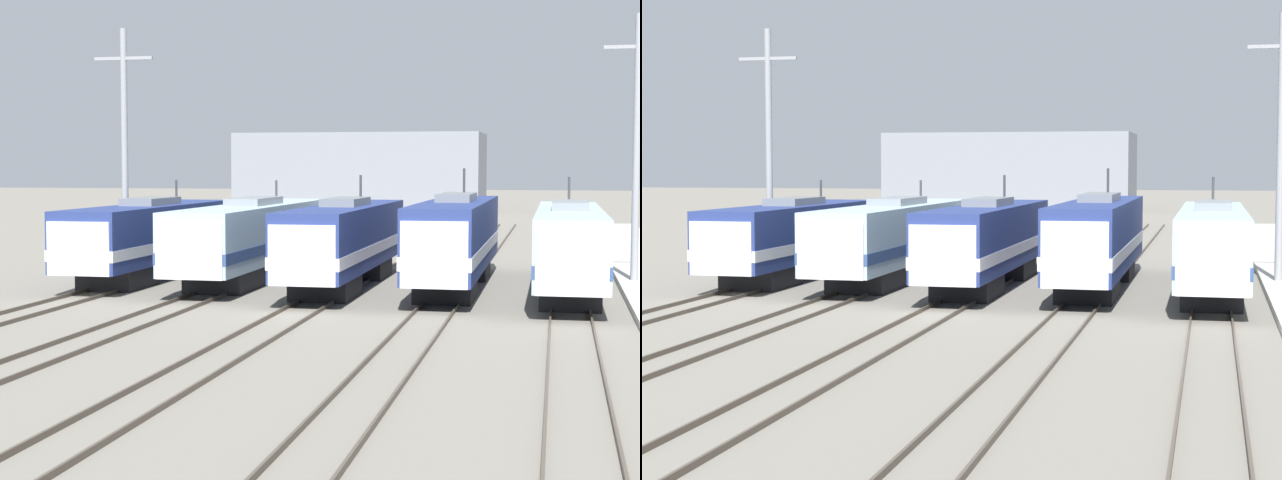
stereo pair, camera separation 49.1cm
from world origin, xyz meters
TOP-DOWN VIEW (x-y plane):
  - ground_plane at (0.00, 0.00)m, footprint 400.00×400.00m
  - rail_pair_far_left at (-9.93, 0.00)m, footprint 1.50×120.00m
  - rail_pair_center_left at (-4.97, 0.00)m, footprint 1.51×120.00m
  - rail_pair_center at (0.00, 0.00)m, footprint 1.51×120.00m
  - rail_pair_center_right at (4.97, 0.00)m, footprint 1.51×120.00m
  - rail_pair_far_right at (9.93, 0.00)m, footprint 1.50×120.00m
  - locomotive_far_left at (-9.93, 8.88)m, footprint 3.05×16.35m
  - locomotive_center_left at (-4.97, 9.90)m, footprint 3.08×19.04m
  - locomotive_center at (0.00, 7.66)m, footprint 2.89×17.19m
  - locomotive_center_right at (4.97, 8.22)m, footprint 2.78×17.82m
  - locomotive_far_right at (9.93, 7.76)m, footprint 2.79×19.45m
  - catenary_tower_left at (-11.94, 11.04)m, footprint 3.07×0.33m
  - catenary_tower_right at (12.87, 11.04)m, footprint 3.07×0.33m
  - depot_building at (-14.65, 93.39)m, footprint 30.03×14.74m

SIDE VIEW (x-z plane):
  - ground_plane at x=0.00m, z-range 0.00..0.00m
  - rail_pair_far_left at x=-9.93m, z-range 0.00..0.15m
  - rail_pair_center_left at x=-4.97m, z-range 0.00..0.15m
  - rail_pair_center at x=0.00m, z-range 0.00..0.15m
  - rail_pair_center_right at x=4.97m, z-range 0.00..0.15m
  - rail_pair_far_right at x=9.93m, z-range 0.00..0.15m
  - locomotive_far_left at x=-9.93m, z-range -0.34..4.43m
  - locomotive_center_left at x=-4.97m, z-range -0.32..4.43m
  - locomotive_far_right at x=9.93m, z-range -0.43..4.55m
  - locomotive_center at x=0.00m, z-range -0.43..4.62m
  - locomotive_center_right at x=4.97m, z-range -0.50..4.89m
  - depot_building at x=-14.65m, z-range 0.00..9.47m
  - catenary_tower_left at x=-11.94m, z-range 0.26..12.62m
  - catenary_tower_right at x=12.87m, z-range 0.26..12.62m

